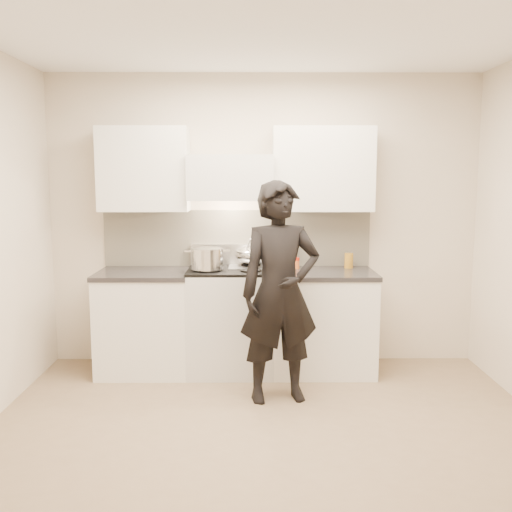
% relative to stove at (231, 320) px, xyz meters
% --- Properties ---
extents(ground_plane, '(4.00, 4.00, 0.00)m').
position_rel_stove_xyz_m(ground_plane, '(0.30, -1.42, -0.47)').
color(ground_plane, '#836D52').
extents(room_shell, '(4.04, 3.54, 2.70)m').
position_rel_stove_xyz_m(room_shell, '(0.24, -1.05, 1.12)').
color(room_shell, beige).
rests_on(room_shell, ground).
extents(stove, '(0.76, 0.65, 0.96)m').
position_rel_stove_xyz_m(stove, '(0.00, 0.00, 0.00)').
color(stove, silver).
rests_on(stove, ground).
extents(counter_right, '(0.92, 0.67, 0.92)m').
position_rel_stove_xyz_m(counter_right, '(0.83, 0.00, -0.01)').
color(counter_right, white).
rests_on(counter_right, ground).
extents(counter_left, '(0.82, 0.67, 0.92)m').
position_rel_stove_xyz_m(counter_left, '(-0.78, 0.00, -0.01)').
color(counter_left, white).
rests_on(counter_left, ground).
extents(wok, '(0.34, 0.41, 0.27)m').
position_rel_stove_xyz_m(wok, '(0.20, 0.14, 0.57)').
color(wok, silver).
rests_on(wok, stove).
extents(stock_pot, '(0.39, 0.30, 0.18)m').
position_rel_stove_xyz_m(stock_pot, '(-0.20, -0.11, 0.58)').
color(stock_pot, silver).
rests_on(stock_pot, stove).
extents(utensil_crock, '(0.10, 0.10, 0.28)m').
position_rel_stove_xyz_m(utensil_crock, '(0.45, 0.24, 0.53)').
color(utensil_crock, '#B7B7B7').
rests_on(utensil_crock, counter_right).
extents(spice_jar, '(0.05, 0.05, 0.10)m').
position_rel_stove_xyz_m(spice_jar, '(0.60, 0.13, 0.50)').
color(spice_jar, '#C95B22').
rests_on(spice_jar, counter_right).
extents(oil_glass, '(0.08, 0.08, 0.14)m').
position_rel_stove_xyz_m(oil_glass, '(1.09, 0.18, 0.51)').
color(oil_glass, '#A5721C').
rests_on(oil_glass, counter_right).
extents(person, '(0.71, 0.54, 1.73)m').
position_rel_stove_xyz_m(person, '(0.41, -0.68, 0.39)').
color(person, black).
rests_on(person, ground).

